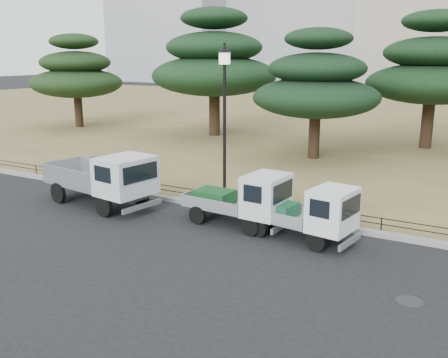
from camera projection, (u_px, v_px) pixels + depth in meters
The scene contains 14 objects.
ground at pixel (192, 234), 15.09m from camera, with size 220.00×220.00×0.00m, color black.
lawn at pixel (395, 121), 40.94m from camera, with size 120.00×56.00×0.15m, color olive.
curb at pixel (233, 210), 17.26m from camera, with size 120.00×0.25×0.16m, color gray.
truck_large at pixel (104, 177), 17.71m from camera, with size 4.67×2.40×1.94m.
truck_kei_front at pixel (243, 199), 15.66m from camera, with size 3.43×1.66×1.77m.
truck_kei_rear at pixel (307, 213), 14.44m from camera, with size 3.37×1.80×1.68m.
street_lamp at pixel (225, 99), 16.85m from camera, with size 0.49×0.49×5.44m.
pipe_fence at pixel (235, 199), 17.30m from camera, with size 38.00×0.04×0.40m.
tarp_pile at pixel (93, 171), 21.02m from camera, with size 1.58×1.22×0.99m.
manhole at pixel (410, 301), 10.97m from camera, with size 0.60×0.60×0.01m, color #2D2D30.
pine_west_far at pixel (76, 74), 36.00m from camera, with size 6.59×6.59×6.66m.
pine_west_near at pixel (214, 63), 31.84m from camera, with size 8.08×8.08×8.08m.
pine_center_left at pixel (316, 84), 24.72m from camera, with size 6.35×6.35×6.45m.
pine_center_right at pixel (432, 70), 27.39m from camera, with size 7.10×7.10×7.53m.
Camera 1 is at (7.85, -11.92, 5.26)m, focal length 40.00 mm.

